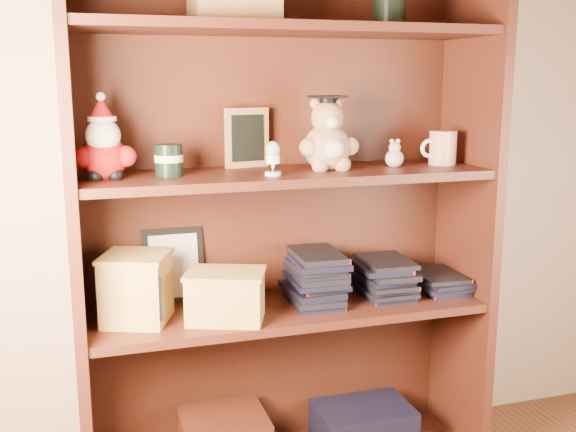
{
  "coord_description": "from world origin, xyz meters",
  "views": [
    {
      "loc": [
        -0.61,
        -0.5,
        1.21
      ],
      "look_at": [
        -0.05,
        1.3,
        0.82
      ],
      "focal_mm": 42.0,
      "sensor_mm": 36.0,
      "label": 1
    }
  ],
  "objects_px": {
    "bookcase": "(282,226)",
    "teacher_mug": "(442,148)",
    "grad_teddy_bear": "(328,141)",
    "treats_box": "(137,288)"
  },
  "relations": [
    {
      "from": "bookcase",
      "to": "treats_box",
      "type": "xyz_separation_m",
      "value": [
        -0.43,
        -0.05,
        -0.13
      ]
    },
    {
      "from": "bookcase",
      "to": "treats_box",
      "type": "bearing_deg",
      "value": -173.19
    },
    {
      "from": "grad_teddy_bear",
      "to": "bookcase",
      "type": "bearing_deg",
      "value": 154.36
    },
    {
      "from": "bookcase",
      "to": "grad_teddy_bear",
      "type": "xyz_separation_m",
      "value": [
        0.12,
        -0.06,
        0.25
      ]
    },
    {
      "from": "teacher_mug",
      "to": "treats_box",
      "type": "distance_m",
      "value": 0.99
    },
    {
      "from": "grad_teddy_bear",
      "to": "treats_box",
      "type": "relative_size",
      "value": 0.96
    },
    {
      "from": "bookcase",
      "to": "grad_teddy_bear",
      "type": "bearing_deg",
      "value": -25.64
    },
    {
      "from": "bookcase",
      "to": "teacher_mug",
      "type": "height_order",
      "value": "bookcase"
    },
    {
      "from": "grad_teddy_bear",
      "to": "teacher_mug",
      "type": "relative_size",
      "value": 1.87
    },
    {
      "from": "bookcase",
      "to": "treats_box",
      "type": "distance_m",
      "value": 0.45
    }
  ]
}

